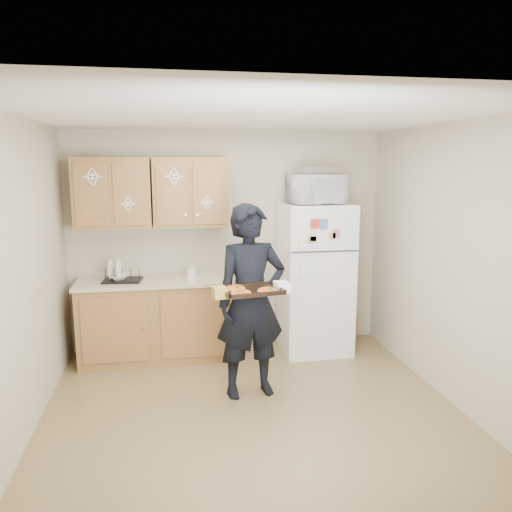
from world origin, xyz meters
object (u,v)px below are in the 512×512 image
object	(u,v)px
baking_tray	(251,291)
dish_rack	(122,274)
microwave	(316,189)
refrigerator	(315,278)
person	(251,302)

from	to	relation	value
baking_tray	dish_rack	bearing A→B (deg)	122.82
microwave	baking_tray	bearing A→B (deg)	-137.17
refrigerator	dish_rack	bearing A→B (deg)	179.44
baking_tray	microwave	size ratio (longest dim) A/B	0.86
person	microwave	size ratio (longest dim) A/B	3.08
dish_rack	baking_tray	bearing A→B (deg)	-48.19
person	baking_tray	bearing A→B (deg)	-107.98
refrigerator	microwave	bearing A→B (deg)	-116.09
microwave	dish_rack	distance (m)	2.28
refrigerator	microwave	xyz separation A→B (m)	(-0.02, -0.05, 1.01)
baking_tray	microwave	world-z (taller)	microwave
refrigerator	microwave	size ratio (longest dim) A/B	2.93
person	dish_rack	world-z (taller)	person
microwave	dish_rack	world-z (taller)	microwave
refrigerator	baking_tray	size ratio (longest dim) A/B	3.41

